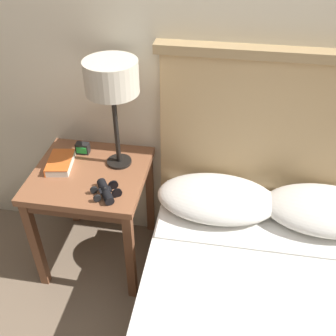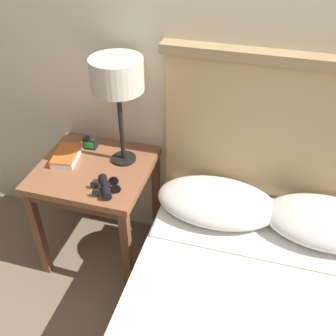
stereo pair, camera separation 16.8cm
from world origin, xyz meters
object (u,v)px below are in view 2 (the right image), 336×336
at_px(nightstand, 96,177).
at_px(binoculars_pair, 105,187).
at_px(alarm_clock, 90,143).
at_px(table_lamp, 117,78).
at_px(book_on_nightstand, 66,156).

xyz_separation_m(nightstand, binoculars_pair, (0.14, -0.18, 0.11)).
distance_m(binoculars_pair, alarm_clock, 0.39).
relative_size(nightstand, table_lamp, 1.14).
relative_size(table_lamp, alarm_clock, 8.02).
bearing_deg(binoculars_pair, table_lamp, 91.27).
height_order(nightstand, table_lamp, table_lamp).
relative_size(table_lamp, binoculars_pair, 3.54).
height_order(table_lamp, alarm_clock, table_lamp).
xyz_separation_m(nightstand, table_lamp, (0.13, 0.09, 0.55)).
relative_size(nightstand, binoculars_pair, 4.04).
bearing_deg(binoculars_pair, book_on_nightstand, 148.60).
bearing_deg(nightstand, alarm_clock, 121.34).
bearing_deg(binoculars_pair, nightstand, 127.79).
height_order(table_lamp, binoculars_pair, table_lamp).
height_order(book_on_nightstand, alarm_clock, alarm_clock).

